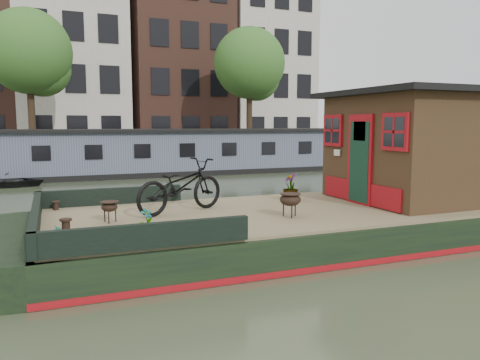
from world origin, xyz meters
name	(u,v)px	position (x,y,z in m)	size (l,w,h in m)	color
ground	(341,235)	(0.00, 0.00, 0.00)	(120.00, 120.00, 0.00)	#353F28
houseboat_hull	(286,228)	(-1.33, 0.00, 0.27)	(14.01, 4.02, 0.60)	black
houseboat_deck	(342,206)	(0.00, 0.00, 0.62)	(11.80, 3.80, 0.05)	olive
bow_bulwark	(90,214)	(-5.07, 0.00, 0.82)	(3.00, 4.00, 0.35)	black
cabin	(426,145)	(2.19, 0.00, 1.88)	(4.00, 3.50, 2.42)	#322313
bicycle	(180,186)	(-3.36, 0.49, 1.17)	(0.69, 1.97, 1.03)	black
potted_plant_a	(147,221)	(-4.31, -1.05, 0.86)	(0.22, 0.15, 0.41)	brown
potted_plant_d	(291,187)	(-0.71, 0.97, 0.96)	(0.34, 0.34, 0.61)	brown
potted_plant_e	(58,236)	(-5.60, -1.39, 0.81)	(0.16, 0.11, 0.31)	brown
brazier_front	(290,205)	(-1.61, -0.70, 0.87)	(0.41, 0.41, 0.44)	black
brazier_rear	(110,212)	(-4.75, 0.05, 0.84)	(0.34, 0.34, 0.37)	black
bollard_port	(56,206)	(-5.60, 1.67, 0.74)	(0.16, 0.16, 0.18)	black
bollard_stbd	(66,225)	(-5.48, -0.45, 0.76)	(0.19, 0.19, 0.22)	black
dinghy	(3,178)	(-7.39, 11.50, 0.32)	(2.21, 3.10, 0.64)	black
far_houseboat	(176,153)	(0.00, 14.00, 0.97)	(20.40, 4.40, 2.11)	#535A6F
quay	(150,155)	(0.00, 20.50, 0.45)	(60.00, 6.00, 0.90)	#47443F
townhouse_row	(131,48)	(0.15, 27.50, 7.90)	(27.25, 8.00, 16.50)	brown
tree_left	(32,56)	(-6.36, 19.07, 5.89)	(4.40, 4.40, 7.40)	#332316
tree_right	(251,67)	(6.14, 19.07, 5.89)	(4.40, 4.40, 7.40)	#332316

